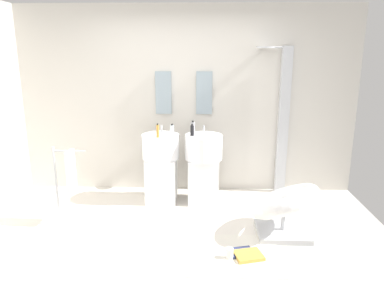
{
  "coord_description": "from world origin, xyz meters",
  "views": [
    {
      "loc": [
        0.29,
        -3.51,
        1.99
      ],
      "look_at": [
        0.15,
        0.55,
        0.95
      ],
      "focal_mm": 34.33,
      "sensor_mm": 36.0,
      "label": 1
    }
  ],
  "objects_px": {
    "soap_bottle_grey": "(193,129)",
    "coffee_mug": "(230,253)",
    "soap_bottle_black": "(192,130)",
    "soap_bottle_clear": "(172,129)",
    "lounge_chair": "(284,205)",
    "magazine_ochre": "(249,255)",
    "towel_rack": "(68,174)",
    "shower_column": "(282,118)",
    "magazine_navy": "(241,252)",
    "soap_bottle_amber": "(158,131)",
    "pedestal_sink_left": "(161,165)",
    "pedestal_sink_right": "(204,166)"
  },
  "relations": [
    {
      "from": "pedestal_sink_left",
      "to": "lounge_chair",
      "type": "height_order",
      "value": "pedestal_sink_left"
    },
    {
      "from": "pedestal_sink_left",
      "to": "towel_rack",
      "type": "distance_m",
      "value": 1.23
    },
    {
      "from": "pedestal_sink_left",
      "to": "towel_rack",
      "type": "relative_size",
      "value": 1.08
    },
    {
      "from": "soap_bottle_grey",
      "to": "coffee_mug",
      "type": "bearing_deg",
      "value": -73.68
    },
    {
      "from": "lounge_chair",
      "to": "coffee_mug",
      "type": "bearing_deg",
      "value": -139.81
    },
    {
      "from": "pedestal_sink_left",
      "to": "towel_rack",
      "type": "xyz_separation_m",
      "value": [
        -0.97,
        -0.75,
        0.12
      ]
    },
    {
      "from": "coffee_mug",
      "to": "soap_bottle_black",
      "type": "bearing_deg",
      "value": 106.84
    },
    {
      "from": "lounge_chair",
      "to": "soap_bottle_black",
      "type": "bearing_deg",
      "value": 140.46
    },
    {
      "from": "pedestal_sink_right",
      "to": "shower_column",
      "type": "height_order",
      "value": "shower_column"
    },
    {
      "from": "pedestal_sink_left",
      "to": "coffee_mug",
      "type": "distance_m",
      "value": 1.71
    },
    {
      "from": "shower_column",
      "to": "magazine_ochre",
      "type": "xyz_separation_m",
      "value": [
        -0.63,
        -1.79,
        -1.05
      ]
    },
    {
      "from": "soap_bottle_black",
      "to": "soap_bottle_clear",
      "type": "bearing_deg",
      "value": 153.48
    },
    {
      "from": "towel_rack",
      "to": "soap_bottle_grey",
      "type": "relative_size",
      "value": 4.97
    },
    {
      "from": "magazine_ochre",
      "to": "soap_bottle_clear",
      "type": "xyz_separation_m",
      "value": [
        -0.88,
        1.49,
        0.95
      ]
    },
    {
      "from": "magazine_navy",
      "to": "soap_bottle_grey",
      "type": "relative_size",
      "value": 1.26
    },
    {
      "from": "lounge_chair",
      "to": "soap_bottle_clear",
      "type": "xyz_separation_m",
      "value": [
        -1.31,
        0.99,
        0.63
      ]
    },
    {
      "from": "coffee_mug",
      "to": "pedestal_sink_left",
      "type": "bearing_deg",
      "value": 120.34
    },
    {
      "from": "coffee_mug",
      "to": "soap_bottle_clear",
      "type": "height_order",
      "value": "soap_bottle_clear"
    },
    {
      "from": "pedestal_sink_right",
      "to": "shower_column",
      "type": "relative_size",
      "value": 0.5
    },
    {
      "from": "magazine_navy",
      "to": "coffee_mug",
      "type": "distance_m",
      "value": 0.16
    },
    {
      "from": "pedestal_sink_right",
      "to": "soap_bottle_black",
      "type": "bearing_deg",
      "value": -162.91
    },
    {
      "from": "magazine_navy",
      "to": "shower_column",
      "type": "bearing_deg",
      "value": 53.86
    },
    {
      "from": "magazine_navy",
      "to": "pedestal_sink_right",
      "type": "bearing_deg",
      "value": 92.19
    },
    {
      "from": "magazine_navy",
      "to": "soap_bottle_clear",
      "type": "bearing_deg",
      "value": 105.59
    },
    {
      "from": "shower_column",
      "to": "magazine_navy",
      "type": "height_order",
      "value": "shower_column"
    },
    {
      "from": "lounge_chair",
      "to": "magazine_navy",
      "type": "height_order",
      "value": "lounge_chair"
    },
    {
      "from": "shower_column",
      "to": "soap_bottle_clear",
      "type": "xyz_separation_m",
      "value": [
        -1.51,
        -0.31,
        -0.1
      ]
    },
    {
      "from": "magazine_navy",
      "to": "coffee_mug",
      "type": "relative_size",
      "value": 2.25
    },
    {
      "from": "lounge_chair",
      "to": "soap_bottle_clear",
      "type": "height_order",
      "value": "soap_bottle_clear"
    },
    {
      "from": "pedestal_sink_left",
      "to": "soap_bottle_amber",
      "type": "xyz_separation_m",
      "value": [
        -0.01,
        -0.16,
        0.5
      ]
    },
    {
      "from": "soap_bottle_grey",
      "to": "soap_bottle_black",
      "type": "xyz_separation_m",
      "value": [
        -0.01,
        -0.02,
        -0.02
      ]
    },
    {
      "from": "lounge_chair",
      "to": "soap_bottle_amber",
      "type": "bearing_deg",
      "value": 153.22
    },
    {
      "from": "soap_bottle_black",
      "to": "towel_rack",
      "type": "bearing_deg",
      "value": -153.02
    },
    {
      "from": "magazine_navy",
      "to": "soap_bottle_black",
      "type": "distance_m",
      "value": 1.7
    },
    {
      "from": "magazine_navy",
      "to": "soap_bottle_grey",
      "type": "distance_m",
      "value": 1.72
    },
    {
      "from": "magazine_ochre",
      "to": "soap_bottle_grey",
      "type": "xyz_separation_m",
      "value": [
        -0.6,
        1.37,
        0.99
      ]
    },
    {
      "from": "magazine_navy",
      "to": "coffee_mug",
      "type": "bearing_deg",
      "value": -156.12
    },
    {
      "from": "towel_rack",
      "to": "soap_bottle_amber",
      "type": "bearing_deg",
      "value": 31.69
    },
    {
      "from": "pedestal_sink_left",
      "to": "soap_bottle_grey",
      "type": "bearing_deg",
      "value": -3.62
    },
    {
      "from": "magazine_navy",
      "to": "soap_bottle_amber",
      "type": "xyz_separation_m",
      "value": [
        -0.97,
        1.17,
        0.99
      ]
    },
    {
      "from": "pedestal_sink_right",
      "to": "magazine_navy",
      "type": "bearing_deg",
      "value": -73.7
    },
    {
      "from": "soap_bottle_grey",
      "to": "soap_bottle_black",
      "type": "distance_m",
      "value": 0.03
    },
    {
      "from": "pedestal_sink_right",
      "to": "soap_bottle_black",
      "type": "height_order",
      "value": "soap_bottle_black"
    },
    {
      "from": "pedestal_sink_right",
      "to": "magazine_navy",
      "type": "height_order",
      "value": "pedestal_sink_right"
    },
    {
      "from": "magazine_ochre",
      "to": "magazine_navy",
      "type": "xyz_separation_m",
      "value": [
        -0.07,
        0.07,
        -0.01
      ]
    },
    {
      "from": "soap_bottle_grey",
      "to": "pedestal_sink_right",
      "type": "bearing_deg",
      "value": 10.73
    },
    {
      "from": "shower_column",
      "to": "soap_bottle_black",
      "type": "height_order",
      "value": "shower_column"
    },
    {
      "from": "towel_rack",
      "to": "soap_bottle_amber",
      "type": "height_order",
      "value": "soap_bottle_amber"
    },
    {
      "from": "pedestal_sink_left",
      "to": "magazine_navy",
      "type": "bearing_deg",
      "value": -54.32
    },
    {
      "from": "magazine_ochre",
      "to": "soap_bottle_black",
      "type": "xyz_separation_m",
      "value": [
        -0.61,
        1.35,
        0.97
      ]
    }
  ]
}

